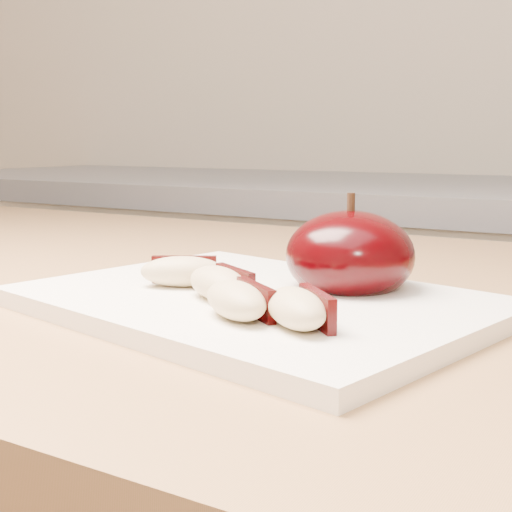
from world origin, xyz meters
The scene contains 7 objects.
back_cabinet centered at (0.00, 1.20, 0.47)m, with size 2.40×0.62×0.94m.
cutting_board centered at (0.02, 0.40, 0.91)m, with size 0.29×0.22×0.01m, color white.
apple_half centered at (0.07, 0.45, 0.93)m, with size 0.12×0.12×0.07m.
apple_wedge_a centered at (-0.03, 0.40, 0.92)m, with size 0.06×0.05×0.02m.
apple_wedge_b centered at (0.01, 0.38, 0.92)m, with size 0.06×0.05×0.02m.
apple_wedge_c centered at (0.05, 0.34, 0.92)m, with size 0.06×0.06×0.02m.
apple_wedge_d centered at (0.09, 0.34, 0.92)m, with size 0.06×0.06×0.02m.
Camera 1 is at (0.26, 0.01, 1.01)m, focal length 50.00 mm.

